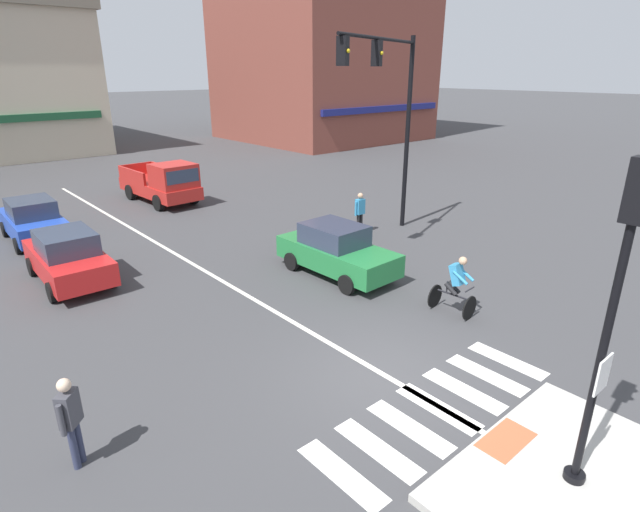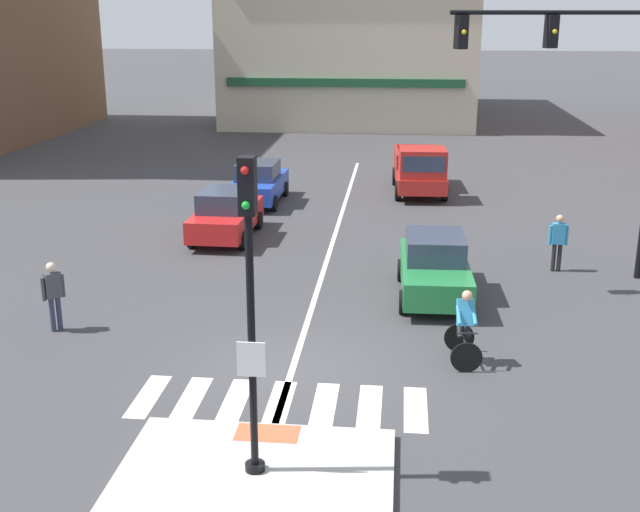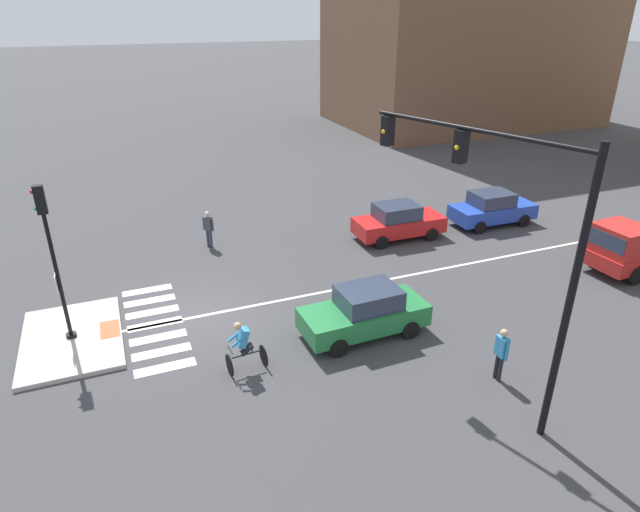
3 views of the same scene
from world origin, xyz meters
TOP-DOWN VIEW (x-y plane):
  - ground_plane at (0.00, 0.00)m, footprint 300.00×300.00m
  - traffic_island at (0.00, -3.94)m, footprint 4.41×3.01m
  - tactile_pad_front at (0.00, -2.78)m, footprint 1.10×0.60m
  - signal_pole at (0.00, -3.94)m, footprint 0.44×0.38m
  - crosswalk_stripe_a at (-2.58, -1.36)m, footprint 0.44×1.80m
  - crosswalk_stripe_b at (-1.72, -1.36)m, footprint 0.44×1.80m
  - crosswalk_stripe_c at (-0.86, -1.36)m, footprint 0.44×1.80m
  - crosswalk_stripe_d at (0.00, -1.36)m, footprint 0.44×1.80m
  - crosswalk_stripe_e at (0.86, -1.36)m, footprint 0.44×1.80m
  - crosswalk_stripe_f at (1.72, -1.36)m, footprint 0.44×1.80m
  - crosswalk_stripe_g at (2.58, -1.36)m, footprint 0.44×1.80m
  - lane_centre_line at (0.04, 10.00)m, footprint 0.14×28.00m
  - traffic_light_mast at (7.18, 6.48)m, footprint 5.74×2.16m
  - building_corner_left at (25.56, 31.22)m, footprint 15.82×15.93m
  - car_green_eastbound_mid at (3.12, 4.95)m, footprint 1.92×4.14m
  - car_blue_westbound_distant at (-3.32, 15.02)m, footprint 1.91×4.13m
  - car_red_westbound_far at (-3.49, 9.91)m, footprint 1.91×4.13m
  - pickup_truck_red_eastbound_distant at (2.96, 17.19)m, footprint 2.25×5.19m
  - cyclist at (3.60, 0.82)m, footprint 0.74×1.14m
  - pedestrian_at_curb_left at (-5.74, 1.67)m, footprint 0.42×0.41m
  - pedestrian_waiting_far_side at (6.70, 7.44)m, footprint 0.55×0.23m

SIDE VIEW (x-z plane):
  - ground_plane at x=0.00m, z-range 0.00..0.00m
  - crosswalk_stripe_a at x=-2.58m, z-range 0.00..0.01m
  - crosswalk_stripe_b at x=-1.72m, z-range 0.00..0.01m
  - crosswalk_stripe_c at x=-0.86m, z-range 0.00..0.01m
  - crosswalk_stripe_d at x=0.00m, z-range 0.00..0.01m
  - crosswalk_stripe_e at x=0.86m, z-range 0.00..0.01m
  - crosswalk_stripe_f at x=1.72m, z-range 0.00..0.01m
  - crosswalk_stripe_g at x=2.58m, z-range 0.00..0.01m
  - lane_centre_line at x=0.04m, z-range 0.00..0.01m
  - traffic_island at x=0.00m, z-range 0.00..0.15m
  - tactile_pad_front at x=0.00m, z-range 0.15..0.16m
  - car_green_eastbound_mid at x=3.12m, z-range -0.01..1.63m
  - car_blue_westbound_distant at x=-3.32m, z-range -0.01..1.63m
  - car_red_westbound_far at x=-3.49m, z-range -0.01..1.63m
  - cyclist at x=3.60m, z-range 0.03..1.71m
  - pickup_truck_red_eastbound_distant at x=2.96m, z-range -0.06..2.02m
  - pedestrian_at_curb_left at x=-5.74m, z-range 0.15..1.82m
  - pedestrian_waiting_far_side at x=6.70m, z-range 0.15..1.82m
  - signal_pole at x=0.00m, z-range 0.66..5.70m
  - traffic_light_mast at x=7.18m, z-range 1.44..8.82m
  - building_corner_left at x=25.56m, z-range 0.02..22.28m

